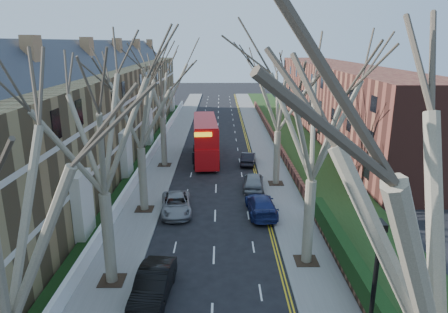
{
  "coord_description": "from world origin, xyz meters",
  "views": [
    {
      "loc": [
        0.46,
        -13.75,
        13.11
      ],
      "look_at": [
        0.75,
        21.55,
        2.93
      ],
      "focal_mm": 32.0,
      "sensor_mm": 36.0,
      "label": 1
    }
  ],
  "objects": [
    {
      "name": "tree_right_mid",
      "position": [
        5.7,
        8.0,
        9.56
      ],
      "size": [
        10.5,
        10.5,
        14.71
      ],
      "color": "#706750",
      "rests_on": "ground"
    },
    {
      "name": "car_left_far",
      "position": [
        -3.09,
        15.62,
        0.7
      ],
      "size": [
        2.86,
        5.24,
        1.39
      ],
      "primitive_type": "imported",
      "rotation": [
        0.0,
        0.0,
        0.11
      ],
      "color": "gray",
      "rests_on": "ground"
    },
    {
      "name": "front_wall_left",
      "position": [
        -7.65,
        31.0,
        0.62
      ],
      "size": [
        0.3,
        78.0,
        1.0
      ],
      "color": "white",
      "rests_on": "ground"
    },
    {
      "name": "tree_left_mid",
      "position": [
        -5.7,
        6.0,
        9.56
      ],
      "size": [
        10.5,
        10.5,
        14.71
      ],
      "color": "#706750",
      "rests_on": "ground"
    },
    {
      "name": "grass_verge_right",
      "position": [
        10.5,
        39.0,
        0.15
      ],
      "size": [
        6.0,
        102.0,
        0.06
      ],
      "color": "#1D3714",
      "rests_on": "ground"
    },
    {
      "name": "car_right_near",
      "position": [
        3.62,
        15.29,
        0.76
      ],
      "size": [
        2.41,
        5.34,
        1.52
      ],
      "primitive_type": "imported",
      "rotation": [
        0.0,
        0.0,
        3.2
      ],
      "color": "navy",
      "rests_on": "ground"
    },
    {
      "name": "car_right_mid",
      "position": [
        3.46,
        20.89,
        0.77
      ],
      "size": [
        2.18,
        4.64,
        1.53
      ],
      "primitive_type": "imported",
      "rotation": [
        0.0,
        0.0,
        3.06
      ],
      "color": "gray",
      "rests_on": "ground"
    },
    {
      "name": "double_decker_bus",
      "position": [
        -1.3,
        30.45,
        2.28
      ],
      "size": [
        3.35,
        11.22,
        4.63
      ],
      "rotation": [
        0.0,
        0.0,
        3.21
      ],
      "color": "red",
      "rests_on": "ground"
    },
    {
      "name": "car_right_far",
      "position": [
        3.48,
        28.66,
        0.68
      ],
      "size": [
        1.99,
        4.28,
        1.36
      ],
      "primitive_type": "imported",
      "rotation": [
        0.0,
        0.0,
        3.0
      ],
      "color": "black",
      "rests_on": "ground"
    },
    {
      "name": "tree_left_far",
      "position": [
        -5.7,
        16.0,
        9.24
      ],
      "size": [
        10.15,
        10.15,
        14.22
      ],
      "color": "#706750",
      "rests_on": "ground"
    },
    {
      "name": "pavement_left",
      "position": [
        -6.0,
        39.0,
        0.06
      ],
      "size": [
        3.0,
        102.0,
        0.12
      ],
      "primitive_type": "cube",
      "color": "slate",
      "rests_on": "ground"
    },
    {
      "name": "terrace_left",
      "position": [
        -13.65,
        31.0,
        5.53
      ],
      "size": [
        9.7,
        78.0,
        13.6
      ],
      "color": "olive",
      "rests_on": "ground"
    },
    {
      "name": "wall_hedge_right",
      "position": [
        7.7,
        2.0,
        1.12
      ],
      "size": [
        0.7,
        24.0,
        1.8
      ],
      "color": "brown",
      "rests_on": "ground"
    },
    {
      "name": "car_left_mid",
      "position": [
        -3.12,
        4.59,
        0.79
      ],
      "size": [
        2.03,
        4.94,
        1.59
      ],
      "primitive_type": "imported",
      "rotation": [
        0.0,
        0.0,
        -0.07
      ],
      "color": "black",
      "rests_on": "ground"
    },
    {
      "name": "pavement_right",
      "position": [
        6.0,
        39.0,
        0.06
      ],
      "size": [
        3.0,
        102.0,
        0.12
      ],
      "primitive_type": "cube",
      "color": "slate",
      "rests_on": "ground"
    },
    {
      "name": "tree_right_far",
      "position": [
        5.7,
        22.0,
        9.24
      ],
      "size": [
        10.15,
        10.15,
        14.22
      ],
      "color": "#706750",
      "rests_on": "ground"
    },
    {
      "name": "tree_left_dist",
      "position": [
        -5.7,
        28.0,
        9.56
      ],
      "size": [
        10.5,
        10.5,
        14.71
      ],
      "color": "#706750",
      "rests_on": "ground"
    },
    {
      "name": "flats_right",
      "position": [
        17.46,
        43.0,
        4.98
      ],
      "size": [
        13.97,
        54.0,
        10.0
      ],
      "color": "brown",
      "rests_on": "ground"
    }
  ]
}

